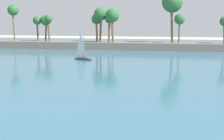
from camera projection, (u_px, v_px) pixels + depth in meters
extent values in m
cube|color=#386B84|center=(141.00, 57.00, 67.59)|extent=(220.00, 109.20, 0.06)
cube|color=slate|center=(147.00, 46.00, 81.67)|extent=(110.39, 6.00, 1.80)
cylinder|color=brown|center=(172.00, 23.00, 80.11)|extent=(0.88, 0.87, 9.41)
sphere|color=#2D6633|center=(172.00, 2.00, 79.38)|extent=(4.82, 4.82, 4.82)
cylinder|color=brown|center=(14.00, 25.00, 87.57)|extent=(0.83, 0.82, 7.72)
sphere|color=#2D6633|center=(13.00, 10.00, 86.98)|extent=(2.83, 2.83, 2.83)
cylinder|color=brown|center=(113.00, 29.00, 80.93)|extent=(0.75, 0.63, 6.42)
sphere|color=#2D6633|center=(113.00, 15.00, 80.44)|extent=(3.28, 3.28, 3.28)
cylinder|color=brown|center=(97.00, 30.00, 84.60)|extent=(0.68, 0.72, 5.50)
sphere|color=#2D6633|center=(97.00, 19.00, 84.18)|extent=(2.55, 2.55, 2.55)
cylinder|color=brown|center=(179.00, 31.00, 79.47)|extent=(0.40, 0.48, 5.49)
sphere|color=#2D6633|center=(180.00, 19.00, 79.05)|extent=(2.46, 2.46, 2.46)
cylinder|color=brown|center=(101.00, 28.00, 83.43)|extent=(0.86, 0.75, 6.72)
sphere|color=#2D6633|center=(101.00, 14.00, 82.91)|extent=(3.20, 3.20, 3.20)
cylinder|color=brown|center=(109.00, 31.00, 82.74)|extent=(0.64, 0.70, 5.51)
sphere|color=#2D6633|center=(109.00, 19.00, 82.31)|extent=(2.00, 2.00, 2.00)
cylinder|color=brown|center=(46.00, 31.00, 85.99)|extent=(0.74, 0.69, 5.18)
sphere|color=#2D6633|center=(46.00, 20.00, 85.59)|extent=(2.62, 2.62, 2.62)
cylinder|color=brown|center=(224.00, 32.00, 77.50)|extent=(0.69, 0.51, 5.06)
cylinder|color=brown|center=(38.00, 31.00, 86.43)|extent=(0.47, 0.72, 5.16)
sphere|color=#2D6633|center=(37.00, 20.00, 86.04)|extent=(2.19, 2.19, 2.19)
cylinder|color=brown|center=(49.00, 30.00, 85.36)|extent=(0.70, 0.50, 5.56)
sphere|color=#2D6633|center=(49.00, 19.00, 84.94)|extent=(2.04, 2.04, 2.04)
ellipsoid|color=black|center=(83.00, 60.00, 62.79)|extent=(4.31, 2.95, 0.84)
cylinder|color=gray|center=(84.00, 43.00, 62.20)|extent=(0.13, 0.13, 5.23)
pyramid|color=silver|center=(81.00, 45.00, 62.67)|extent=(1.75, 0.93, 4.44)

